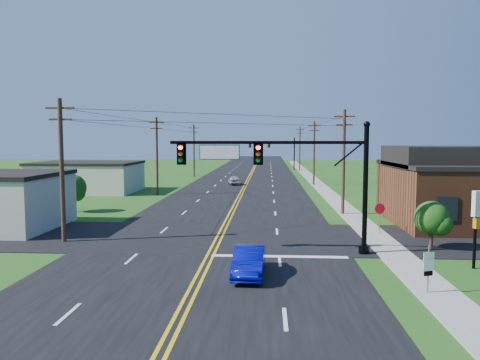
# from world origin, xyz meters

# --- Properties ---
(ground) EXTENTS (260.00, 260.00, 0.00)m
(ground) POSITION_xyz_m (0.00, 0.00, 0.00)
(ground) COLOR #1B4D16
(ground) RESTS_ON ground
(road_main) EXTENTS (16.00, 220.00, 0.04)m
(road_main) POSITION_xyz_m (0.00, 50.00, 0.02)
(road_main) COLOR black
(road_main) RESTS_ON ground
(road_cross) EXTENTS (70.00, 10.00, 0.04)m
(road_cross) POSITION_xyz_m (0.00, 12.00, 0.02)
(road_cross) COLOR black
(road_cross) RESTS_ON ground
(sidewalk) EXTENTS (2.00, 160.00, 0.08)m
(sidewalk) POSITION_xyz_m (10.50, 40.00, 0.04)
(sidewalk) COLOR gray
(sidewalk) RESTS_ON ground
(signal_mast_main) EXTENTS (11.30, 0.60, 7.48)m
(signal_mast_main) POSITION_xyz_m (4.34, 8.00, 4.75)
(signal_mast_main) COLOR black
(signal_mast_main) RESTS_ON ground
(signal_mast_far) EXTENTS (10.98, 0.60, 7.48)m
(signal_mast_far) POSITION_xyz_m (4.44, 80.00, 4.55)
(signal_mast_far) COLOR black
(signal_mast_far) RESTS_ON ground
(cream_bldg_far) EXTENTS (12.20, 9.20, 3.70)m
(cream_bldg_far) POSITION_xyz_m (-19.00, 38.00, 1.86)
(cream_bldg_far) COLOR beige
(cream_bldg_far) RESTS_ON ground
(utility_pole_left_a) EXTENTS (1.80, 0.28, 9.00)m
(utility_pole_left_a) POSITION_xyz_m (-9.50, 10.00, 4.72)
(utility_pole_left_a) COLOR #332117
(utility_pole_left_a) RESTS_ON ground
(utility_pole_left_b) EXTENTS (1.80, 0.28, 9.00)m
(utility_pole_left_b) POSITION_xyz_m (-9.50, 35.00, 4.72)
(utility_pole_left_b) COLOR #332117
(utility_pole_left_b) RESTS_ON ground
(utility_pole_left_c) EXTENTS (1.80, 0.28, 9.00)m
(utility_pole_left_c) POSITION_xyz_m (-9.50, 62.00, 4.72)
(utility_pole_left_c) COLOR #332117
(utility_pole_left_c) RESTS_ON ground
(utility_pole_right_a) EXTENTS (1.80, 0.28, 9.00)m
(utility_pole_right_a) POSITION_xyz_m (9.80, 22.00, 4.72)
(utility_pole_right_a) COLOR #332117
(utility_pole_right_a) RESTS_ON ground
(utility_pole_right_b) EXTENTS (1.80, 0.28, 9.00)m
(utility_pole_right_b) POSITION_xyz_m (9.80, 48.00, 4.72)
(utility_pole_right_b) COLOR #332117
(utility_pole_right_b) RESTS_ON ground
(utility_pole_right_c) EXTENTS (1.80, 0.28, 9.00)m
(utility_pole_right_c) POSITION_xyz_m (9.80, 78.00, 4.72)
(utility_pole_right_c) COLOR #332117
(utility_pole_right_c) RESTS_ON ground
(tree_right_back) EXTENTS (3.00, 3.00, 4.10)m
(tree_right_back) POSITION_xyz_m (16.00, 26.00, 2.60)
(tree_right_back) COLOR #332117
(tree_right_back) RESTS_ON ground
(shrub_corner) EXTENTS (2.00, 2.00, 2.86)m
(shrub_corner) POSITION_xyz_m (13.00, 9.50, 1.85)
(shrub_corner) COLOR #332117
(shrub_corner) RESTS_ON ground
(tree_left) EXTENTS (2.40, 2.40, 3.37)m
(tree_left) POSITION_xyz_m (-14.00, 22.00, 2.16)
(tree_left) COLOR #332117
(tree_left) RESTS_ON ground
(blue_car) EXTENTS (1.55, 4.15, 1.36)m
(blue_car) POSITION_xyz_m (2.48, 3.39, 0.68)
(blue_car) COLOR #070A99
(blue_car) RESTS_ON ground
(distant_car) EXTENTS (2.16, 4.05, 1.31)m
(distant_car) POSITION_xyz_m (-1.46, 47.74, 0.66)
(distant_car) COLOR #B4B4B9
(distant_car) RESTS_ON ground
(route_sign) EXTENTS (0.50, 0.21, 2.08)m
(route_sign) POSITION_xyz_m (10.06, 1.17, 1.21)
(route_sign) COLOR slate
(route_sign) RESTS_ON ground
(stop_sign) EXTENTS (0.75, 0.13, 2.10)m
(stop_sign) POSITION_xyz_m (11.02, 13.92, 1.51)
(stop_sign) COLOR slate
(stop_sign) RESTS_ON ground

